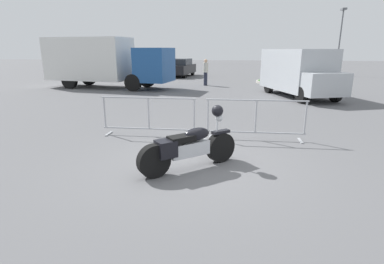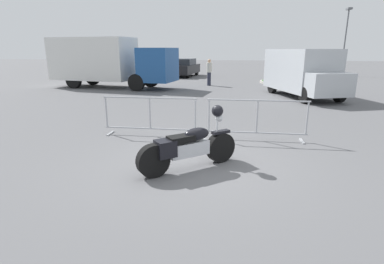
% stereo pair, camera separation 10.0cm
% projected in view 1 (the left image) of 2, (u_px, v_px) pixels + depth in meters
% --- Properties ---
extents(ground_plane, '(120.00, 120.00, 0.00)m').
position_uv_depth(ground_plane, '(198.00, 164.00, 6.23)').
color(ground_plane, '#5B5B5E').
extents(motorcycle, '(1.78, 1.51, 1.23)m').
position_uv_depth(motorcycle, '(189.00, 146.00, 5.87)').
color(motorcycle, black).
rests_on(motorcycle, ground).
extents(crowd_barrier_near, '(2.59, 0.47, 1.07)m').
position_uv_depth(crowd_barrier_near, '(149.00, 116.00, 8.12)').
color(crowd_barrier_near, '#9EA0A5').
rests_on(crowd_barrier_near, ground).
extents(crowd_barrier_far, '(2.59, 0.47, 1.07)m').
position_uv_depth(crowd_barrier_far, '(256.00, 119.00, 7.75)').
color(crowd_barrier_far, '#9EA0A5').
rests_on(crowd_barrier_far, ground).
extents(box_truck, '(7.95, 3.36, 2.98)m').
position_uv_depth(box_truck, '(102.00, 61.00, 18.11)').
color(box_truck, silver).
rests_on(box_truck, ground).
extents(delivery_van, '(3.47, 5.36, 2.31)m').
position_uv_depth(delivery_van, '(299.00, 71.00, 14.84)').
color(delivery_van, '#B2B7BC').
rests_on(delivery_van, ground).
extents(parked_car_yellow, '(2.05, 4.18, 1.37)m').
position_uv_depth(parked_car_yellow, '(108.00, 68.00, 26.17)').
color(parked_car_yellow, yellow).
rests_on(parked_car_yellow, ground).
extents(parked_car_white, '(2.08, 4.24, 1.39)m').
position_uv_depth(parked_car_white, '(145.00, 68.00, 26.42)').
color(parked_car_white, white).
rests_on(parked_car_white, ground).
extents(parked_car_black, '(2.26, 4.62, 1.51)m').
position_uv_depth(parked_car_black, '(180.00, 67.00, 25.93)').
color(parked_car_black, black).
rests_on(parked_car_black, ground).
extents(pedestrian, '(0.40, 0.40, 1.69)m').
position_uv_depth(pedestrian, '(206.00, 71.00, 19.41)').
color(pedestrian, '#262838').
rests_on(pedestrian, ground).
extents(planter_island, '(3.30, 3.30, 1.12)m').
position_uv_depth(planter_island, '(281.00, 77.00, 20.91)').
color(planter_island, '#ADA89E').
rests_on(planter_island, ground).
extents(street_lamp, '(0.36, 0.70, 5.68)m').
position_uv_depth(street_lamp, '(341.00, 32.00, 26.02)').
color(street_lamp, '#595B60').
rests_on(street_lamp, ground).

